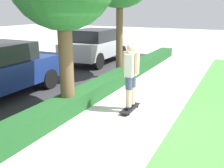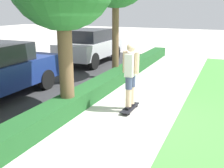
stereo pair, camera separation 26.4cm
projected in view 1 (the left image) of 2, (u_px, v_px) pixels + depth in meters
The scene contains 6 objects.
ground_plane at pixel (130, 120), 6.34m from camera, with size 60.00×60.00×0.00m, color #BCB7AD.
street_asphalt at pixel (5, 95), 8.14m from camera, with size 18.44×5.00×0.01m.
hedge_row at pixel (75, 101), 6.96m from camera, with size 18.44×0.60×0.44m.
skateboard at pixel (130, 108), 6.88m from camera, with size 0.89×0.24×0.09m.
skater_person at pixel (131, 74), 6.62m from camera, with size 0.50×0.43×1.69m.
parked_car_rear at pixel (95, 45), 12.75m from camera, with size 3.98×1.87×1.63m.
Camera 1 is at (-5.43, -2.21, 2.60)m, focal length 42.00 mm.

